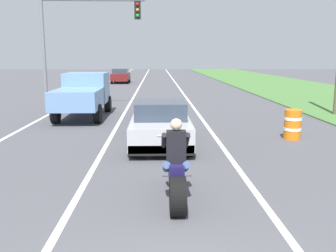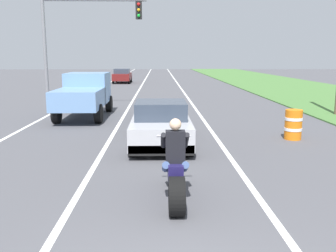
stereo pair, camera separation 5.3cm
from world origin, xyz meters
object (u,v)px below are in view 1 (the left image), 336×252
at_px(motorcycle_with_rider, 176,172).
at_px(pickup_truck_left_lane_light_blue, 83,93).
at_px(traffic_light_mast_near, 76,31).
at_px(distant_car_far_ahead, 121,76).
at_px(sports_car_silver, 160,124).
at_px(construction_barrel_nearest, 293,124).

height_order(motorcycle_with_rider, pickup_truck_left_lane_light_blue, pickup_truck_left_lane_light_blue).
height_order(traffic_light_mast_near, distant_car_far_ahead, traffic_light_mast_near).
xyz_separation_m(motorcycle_with_rider, sports_car_silver, (-0.24, 4.89, 0.04)).
bearing_deg(distant_car_far_ahead, motorcycle_with_rider, -82.83).
relative_size(construction_barrel_nearest, distant_car_far_ahead, 0.25).
xyz_separation_m(motorcycle_with_rider, distant_car_far_ahead, (-4.14, 32.89, 0.18)).
xyz_separation_m(sports_car_silver, pickup_truck_left_lane_light_blue, (-3.45, 5.39, 0.48)).
bearing_deg(motorcycle_with_rider, sports_car_silver, 92.83).
xyz_separation_m(pickup_truck_left_lane_light_blue, construction_barrel_nearest, (7.88, -4.88, -0.60)).
distance_m(traffic_light_mast_near, distant_car_far_ahead, 19.82).
bearing_deg(sports_car_silver, distant_car_far_ahead, 97.92).
bearing_deg(distant_car_far_ahead, traffic_light_mast_near, -91.18).
relative_size(pickup_truck_left_lane_light_blue, distant_car_far_ahead, 1.20).
bearing_deg(motorcycle_with_rider, distant_car_far_ahead, 97.17).
bearing_deg(motorcycle_with_rider, traffic_light_mast_near, 108.78).
height_order(traffic_light_mast_near, construction_barrel_nearest, traffic_light_mast_near).
height_order(motorcycle_with_rider, distant_car_far_ahead, motorcycle_with_rider).
bearing_deg(traffic_light_mast_near, construction_barrel_nearest, -42.29).
bearing_deg(pickup_truck_left_lane_light_blue, distant_car_far_ahead, 91.13).
distance_m(pickup_truck_left_lane_light_blue, distant_car_far_ahead, 22.62).
bearing_deg(pickup_truck_left_lane_light_blue, motorcycle_with_rider, -70.26).
bearing_deg(traffic_light_mast_near, pickup_truck_left_lane_light_blue, -74.49).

